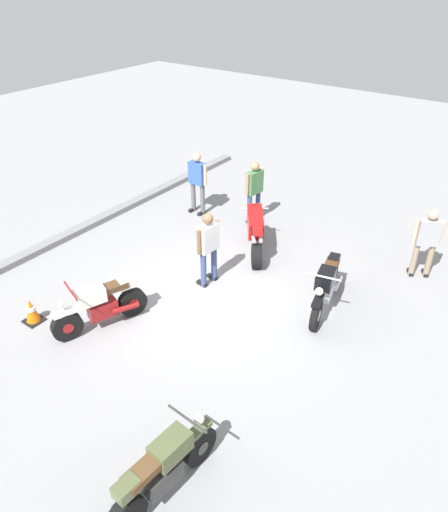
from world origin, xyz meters
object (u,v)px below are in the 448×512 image
Objects in this scene: motorcycle_cream_vintage at (100,306)px; person_in_green_shirt at (254,188)px; motorcycle_olive_vintage at (163,470)px; motorcycle_red_sportbike at (255,231)px; traffic_cone at (32,311)px; person_in_gray_shirt at (427,239)px; person_in_white_shirt at (208,245)px; person_in_blue_shirt at (197,179)px; motorcycle_black_cruiser at (326,286)px.

motorcycle_cream_vintage is 5.53m from person_in_green_shirt.
motorcycle_red_sportbike is (6.06, 2.48, 0.11)m from motorcycle_olive_vintage.
person_in_green_shirt is 6.40m from traffic_cone.
motorcycle_red_sportbike reaches higher than traffic_cone.
person_in_white_shirt is at bearing 99.38° from person_in_gray_shirt.
person_in_blue_shirt is at bearing -42.27° from person_in_white_shirt.
motorcycle_cream_vintage is 1.12× the size of person_in_gray_shirt.
person_in_gray_shirt is at bearing 139.30° from motorcycle_black_cruiser.
motorcycle_red_sportbike is at bearing -88.03° from person_in_white_shirt.
motorcycle_olive_vintage is 1.10× the size of person_in_blue_shirt.
person_in_green_shirt is at bearing -159.92° from motorcycle_cream_vintage.
person_in_white_shirt is (2.42, -0.80, 0.51)m from motorcycle_cream_vintage.
person_in_gray_shirt is at bearing -5.05° from motorcycle_olive_vintage.
motorcycle_cream_vintage and motorcycle_olive_vintage have the same top height.
motorcycle_red_sportbike is 2.70m from person_in_blue_shirt.
motorcycle_olive_vintage is at bearing 80.35° from motorcycle_cream_vintage.
motorcycle_olive_vintage is at bearing 38.73° from person_in_blue_shirt.
person_in_white_shirt is at bearing 140.12° from motorcycle_red_sportbike.
person_in_blue_shirt is (1.91, 4.90, 0.51)m from motorcycle_black_cruiser.
motorcycle_red_sportbike is 3.89m from person_in_gray_shirt.
person_in_blue_shirt is at bearing 64.03° from person_in_gray_shirt.
traffic_cone is at bearing -62.14° from motorcycle_black_cruiser.
person_in_green_shirt is (1.36, 0.92, 0.41)m from motorcycle_red_sportbike.
person_in_gray_shirt is at bearing 97.20° from person_in_blue_shirt.
motorcycle_red_sportbike reaches higher than motorcycle_black_cruiser.
motorcycle_black_cruiser is 1.16× the size of person_in_blue_shirt.
traffic_cone is at bearing -91.83° from person_in_green_shirt.
person_in_blue_shirt reaches higher than motorcycle_black_cruiser.
person_in_gray_shirt is (5.49, -4.53, 0.48)m from motorcycle_cream_vintage.
motorcycle_olive_vintage is 4.76m from traffic_cone.
motorcycle_cream_vintage is 7.14m from person_in_gray_shirt.
motorcycle_olive_vintage is at bearing 125.89° from person_in_white_shirt.
motorcycle_black_cruiser is (3.14, -3.28, 0.03)m from motorcycle_cream_vintage.
motorcycle_black_cruiser reaches higher than motorcycle_olive_vintage.
motorcycle_cream_vintage is at bearing 64.36° from motorcycle_olive_vintage.
motorcycle_red_sportbike is 0.95× the size of person_in_blue_shirt.
motorcycle_cream_vintage is 1.06× the size of person_in_blue_shirt.
person_in_green_shirt is (5.51, 0.02, 0.51)m from motorcycle_cream_vintage.
person_in_white_shirt is at bearing -32.83° from traffic_cone.
person_in_blue_shirt reaches higher than person_in_white_shirt.
person_in_blue_shirt reaches higher than motorcycle_cream_vintage.
motorcycle_olive_vintage is (-1.91, -3.37, 0.00)m from motorcycle_cream_vintage.
motorcycle_black_cruiser is (5.05, 0.09, 0.03)m from motorcycle_olive_vintage.
motorcycle_cream_vintage is 2.60m from person_in_white_shirt.
person_in_gray_shirt is at bearing 9.01° from person_in_green_shirt.
person_in_blue_shirt reaches higher than motorcycle_red_sportbike.
person_in_green_shirt is at bearing -138.35° from motorcycle_black_cruiser.
motorcycle_black_cruiser is 1.22× the size of person_in_gray_shirt.
person_in_white_shirt is at bearing 34.56° from motorcycle_olive_vintage.
person_in_white_shirt is 3.28× the size of traffic_cone.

